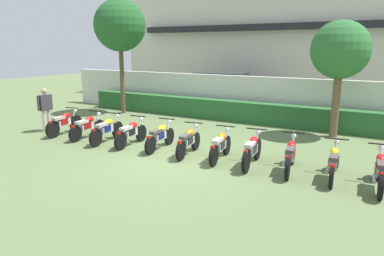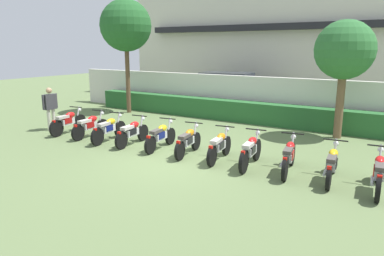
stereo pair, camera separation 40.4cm
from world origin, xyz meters
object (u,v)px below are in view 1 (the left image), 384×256
Objects in this scene: tree_far_side at (340,51)px; motorcycle_in_row_0 at (64,123)px; parked_car at (223,90)px; motorcycle_in_row_6 at (220,145)px; motorcycle_in_row_7 at (252,150)px; motorcycle_in_row_5 at (188,141)px; motorcycle_in_row_1 at (87,126)px; motorcycle_in_row_2 at (107,130)px; motorcycle_in_row_3 at (131,133)px; motorcycle_in_row_8 at (291,155)px; inspector_person at (45,106)px; motorcycle_in_row_9 at (334,162)px; motorcycle_in_row_4 at (160,136)px; tree_near_inspector at (120,26)px; motorcycle_in_row_10 at (380,170)px.

tree_far_side is 10.42m from motorcycle_in_row_0.
tree_far_side is (6.49, -4.15, 2.18)m from parked_car.
motorcycle_in_row_7 is (0.99, -0.03, 0.01)m from motorcycle_in_row_6.
motorcycle_in_row_1 is at bearing 81.79° from motorcycle_in_row_5.
motorcycle_in_row_2 is 1.01m from motorcycle_in_row_3.
motorcycle_in_row_8 is 9.56m from inspector_person.
motorcycle_in_row_6 is (5.33, 0.05, 0.01)m from motorcycle_in_row_1.
motorcycle_in_row_3 is 0.96× the size of motorcycle_in_row_9.
tree_far_side is 5.35m from motorcycle_in_row_8.
parked_car is at bearing 23.11° from motorcycle_in_row_7.
tree_far_side reaches higher than motorcycle_in_row_8.
motorcycle_in_row_2 is at bearing 81.96° from motorcycle_in_row_8.
motorcycle_in_row_8 is at bearing -96.73° from motorcycle_in_row_4.
motorcycle_in_row_0 is 1.02× the size of motorcycle_in_row_1.
motorcycle_in_row_1 is at bearing 83.13° from motorcycle_in_row_6.
motorcycle_in_row_7 is at bearing -28.21° from tree_near_inspector.
tree_near_inspector is 7.39m from motorcycle_in_row_3.
motorcycle_in_row_3 is at bearing 84.55° from motorcycle_in_row_9.
motorcycle_in_row_1 is 0.99× the size of motorcycle_in_row_4.
inspector_person is (0.11, -4.67, -3.23)m from tree_near_inspector.
motorcycle_in_row_1 is 5.33m from motorcycle_in_row_6.
motorcycle_in_row_8 is 1.03× the size of motorcycle_in_row_9.
motorcycle_in_row_5 is at bearing -126.34° from tree_far_side.
inspector_person reaches higher than motorcycle_in_row_4.
motorcycle_in_row_7 is 1.05m from motorcycle_in_row_8.
motorcycle_in_row_4 is at bearing 83.52° from motorcycle_in_row_9.
motorcycle_in_row_4 is 0.94× the size of motorcycle_in_row_10.
parked_car is 2.49× the size of motorcycle_in_row_0.
tree_near_inspector is at bearing -179.50° from tree_far_side.
parked_car is 10.73m from motorcycle_in_row_8.
motorcycle_in_row_10 is at bearing -98.05° from motorcycle_in_row_2.
motorcycle_in_row_6 is at bearing -96.05° from motorcycle_in_row_0.
motorcycle_in_row_7 is at bearing -65.25° from parked_car.
motorcycle_in_row_2 reaches higher than motorcycle_in_row_1.
motorcycle_in_row_8 is at bearing 80.18° from motorcycle_in_row_10.
motorcycle_in_row_9 is (8.46, 0.07, 0.00)m from motorcycle_in_row_1.
motorcycle_in_row_4 is at bearing 83.07° from motorcycle_in_row_10.
tree_far_side reaches higher than motorcycle_in_row_0.
motorcycle_in_row_0 is at bearing -0.52° from inspector_person.
motorcycle_in_row_4 is at bearing -39.85° from tree_near_inspector.
motorcycle_in_row_10 reaches higher than motorcycle_in_row_3.
motorcycle_in_row_9 is (2.14, 0.04, -0.02)m from motorcycle_in_row_7.
motorcycle_in_row_0 and motorcycle_in_row_7 have the same top height.
inspector_person is (-8.49, -0.05, 0.55)m from motorcycle_in_row_7.
tree_near_inspector is 6.42m from motorcycle_in_row_1.
motorcycle_in_row_4 is 0.97× the size of motorcycle_in_row_7.
motorcycle_in_row_9 is 1.05m from motorcycle_in_row_10.
motorcycle_in_row_9 is at bearing -96.97° from motorcycle_in_row_2.
motorcycle_in_row_4 is 1.03× the size of motorcycle_in_row_6.
motorcycle_in_row_9 is at bearing -101.12° from motorcycle_in_row_8.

